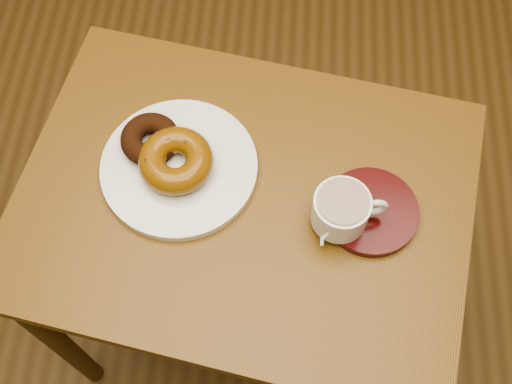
# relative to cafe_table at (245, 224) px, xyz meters

# --- Properties ---
(ground) EXTENTS (6.00, 6.00, 0.00)m
(ground) POSITION_rel_cafe_table_xyz_m (-0.21, 0.30, -0.58)
(ground) COLOR brown
(ground) RESTS_ON ground
(cafe_table) EXTENTS (0.82, 0.67, 0.69)m
(cafe_table) POSITION_rel_cafe_table_xyz_m (0.00, 0.00, 0.00)
(cafe_table) COLOR brown
(cafe_table) RESTS_ON ground
(donut_plate) EXTENTS (0.28, 0.28, 0.02)m
(donut_plate) POSITION_rel_cafe_table_xyz_m (-0.11, 0.04, 0.12)
(donut_plate) COLOR white
(donut_plate) RESTS_ON cafe_table
(donut_cinnamon) EXTENTS (0.12, 0.12, 0.04)m
(donut_cinnamon) POSITION_rel_cafe_table_xyz_m (-0.16, 0.08, 0.14)
(donut_cinnamon) COLOR black
(donut_cinnamon) RESTS_ON donut_plate
(donut_caramel) EXTENTS (0.14, 0.14, 0.04)m
(donut_caramel) POSITION_rel_cafe_table_xyz_m (-0.11, 0.04, 0.15)
(donut_caramel) COLOR brown
(donut_caramel) RESTS_ON donut_plate
(saucer) EXTENTS (0.16, 0.16, 0.02)m
(saucer) POSITION_rel_cafe_table_xyz_m (0.20, -0.02, 0.12)
(saucer) COLOR #3B0808
(saucer) RESTS_ON cafe_table
(coffee_cup) EXTENTS (0.12, 0.09, 0.06)m
(coffee_cup) POSITION_rel_cafe_table_xyz_m (0.15, -0.03, 0.16)
(coffee_cup) COLOR white
(coffee_cup) RESTS_ON saucer
(teaspoon) EXTENTS (0.02, 0.09, 0.01)m
(teaspoon) POSITION_rel_cafe_table_xyz_m (0.13, -0.02, 0.13)
(teaspoon) COLOR silver
(teaspoon) RESTS_ON saucer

